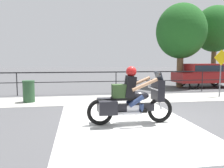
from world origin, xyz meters
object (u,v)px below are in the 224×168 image
motorcycle (130,99)px  trash_bin (29,91)px  tree_behind_sign (181,32)px  tree_behind_car (215,29)px  parked_car (204,74)px  street_sign (221,67)px

motorcycle → trash_bin: bearing=135.6°
tree_behind_sign → tree_behind_car: tree_behind_car is taller
parked_car → trash_bin: size_ratio=4.43×
motorcycle → tree_behind_car: size_ratio=0.41×
trash_bin → tree_behind_car: tree_behind_car is taller
street_sign → tree_behind_car: (3.65, 5.97, 2.73)m
parked_car → trash_bin: bearing=-162.8°
tree_behind_sign → tree_behind_car: size_ratio=0.93×
trash_bin → street_sign: 8.97m
motorcycle → street_sign: 6.69m
tree_behind_car → parked_car: bearing=-133.6°
motorcycle → street_sign: street_sign is taller
motorcycle → trash_bin: (-3.46, 3.83, -0.23)m
tree_behind_sign → trash_bin: bearing=-155.0°
tree_behind_car → tree_behind_sign: bearing=-153.9°
motorcycle → street_sign: (5.46, 3.80, 0.76)m
trash_bin → parked_car: bearing=19.4°
trash_bin → tree_behind_car: size_ratio=0.16×
parked_car → tree_behind_car: size_ratio=0.69×
tree_behind_sign → tree_behind_car: bearing=26.1°
motorcycle → tree_behind_car: (9.11, 9.78, 3.49)m
parked_car → tree_behind_sign: bearing=159.3°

